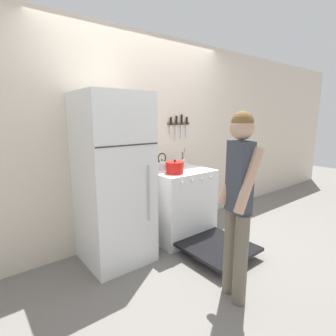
{
  "coord_description": "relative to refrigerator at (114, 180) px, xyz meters",
  "views": [
    {
      "loc": [
        -1.81,
        -2.79,
        1.55
      ],
      "look_at": [
        0.01,
        -0.48,
        0.97
      ],
      "focal_mm": 28.0,
      "sensor_mm": 36.0,
      "label": 1
    }
  ],
  "objects": [
    {
      "name": "refrigerator",
      "position": [
        0.0,
        0.0,
        0.0
      ],
      "size": [
        0.67,
        0.7,
        1.79
      ],
      "color": "white",
      "rests_on": "ground_plane"
    },
    {
      "name": "utensil_jar",
      "position": [
        1.09,
        0.14,
        0.06
      ],
      "size": [
        0.07,
        0.07,
        0.24
      ],
      "color": "silver",
      "rests_on": "stove_range"
    },
    {
      "name": "ground_plane",
      "position": [
        0.6,
        0.34,
        -0.89
      ],
      "size": [
        14.0,
        14.0,
        0.0
      ],
      "primitive_type": "plane",
      "color": "slate"
    },
    {
      "name": "person",
      "position": [
        0.5,
        -1.21,
        0.01
      ],
      "size": [
        0.32,
        0.38,
        1.59
      ],
      "rotation": [
        0.0,
        0.0,
        1.25
      ],
      "color": "#6B6051",
      "rests_on": "ground_plane"
    },
    {
      "name": "stove_range",
      "position": [
        0.9,
        -0.03,
        -0.45
      ],
      "size": [
        0.77,
        1.37,
        0.89
      ],
      "color": "white",
      "rests_on": "ground_plane"
    },
    {
      "name": "dutch_oven_pot",
      "position": [
        0.73,
        -0.13,
        0.06
      ],
      "size": [
        0.26,
        0.22,
        0.16
      ],
      "color": "red",
      "rests_on": "stove_range"
    },
    {
      "name": "tea_kettle",
      "position": [
        0.74,
        0.14,
        0.06
      ],
      "size": [
        0.21,
        0.17,
        0.21
      ],
      "color": "silver",
      "rests_on": "stove_range"
    },
    {
      "name": "wall_back",
      "position": [
        0.6,
        0.37,
        0.38
      ],
      "size": [
        10.0,
        0.06,
        2.55
      ],
      "color": "beige",
      "rests_on": "ground_plane"
    },
    {
      "name": "wall_knife_strip",
      "position": [
        1.17,
        0.32,
        0.56
      ],
      "size": [
        0.38,
        0.03,
        0.36
      ],
      "color": "brown"
    }
  ]
}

